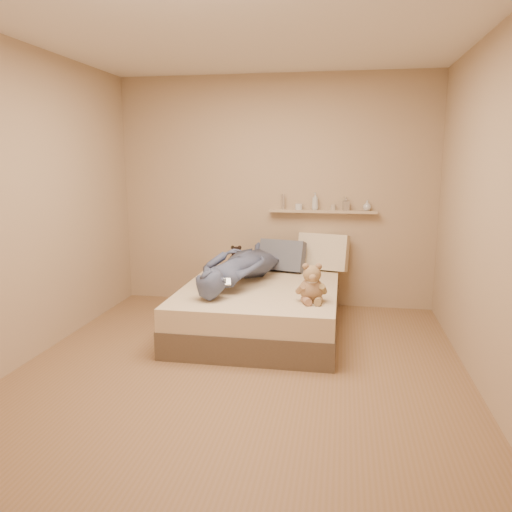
% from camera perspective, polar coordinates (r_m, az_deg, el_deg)
% --- Properties ---
extents(room, '(3.80, 3.80, 3.80)m').
position_cam_1_polar(room, '(3.87, -1.66, 5.46)').
color(room, '#856245').
rests_on(room, ground).
extents(bed, '(1.50, 1.90, 0.45)m').
position_cam_1_polar(bed, '(4.98, 0.56, -5.91)').
color(bed, brown).
rests_on(bed, floor).
extents(game_console, '(0.19, 0.12, 0.06)m').
position_cam_1_polar(game_console, '(4.43, -4.03, -2.98)').
color(game_console, '#A9ACB0').
rests_on(game_console, bed).
extents(teddy_bear, '(0.28, 0.28, 0.35)m').
position_cam_1_polar(teddy_bear, '(4.36, 6.39, -3.41)').
color(teddy_bear, '#8F654E').
rests_on(teddy_bear, bed).
extents(dark_plush, '(0.18, 0.18, 0.27)m').
position_cam_1_polar(dark_plush, '(5.63, -2.27, -0.33)').
color(dark_plush, black).
rests_on(dark_plush, bed).
extents(pillow_cream, '(0.59, 0.36, 0.43)m').
position_cam_1_polar(pillow_cream, '(5.63, 7.68, 0.44)').
color(pillow_cream, beige).
rests_on(pillow_cream, bed).
extents(pillow_grey, '(0.54, 0.35, 0.37)m').
position_cam_1_polar(pillow_grey, '(5.53, 2.98, 0.02)').
color(pillow_grey, '#565968').
rests_on(pillow_grey, bed).
extents(person, '(0.90, 1.62, 0.37)m').
position_cam_1_polar(person, '(4.96, -1.84, -1.10)').
color(person, '#4A5175').
rests_on(person, bed).
extents(wall_shelf, '(1.20, 0.12, 0.03)m').
position_cam_1_polar(wall_shelf, '(5.64, 7.63, 5.09)').
color(wall_shelf, tan).
rests_on(wall_shelf, wall_back).
extents(shelf_bottles, '(1.01, 0.11, 0.19)m').
position_cam_1_polar(shelf_bottles, '(5.63, 8.57, 5.92)').
color(shelf_bottles, silver).
rests_on(shelf_bottles, wall_shelf).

